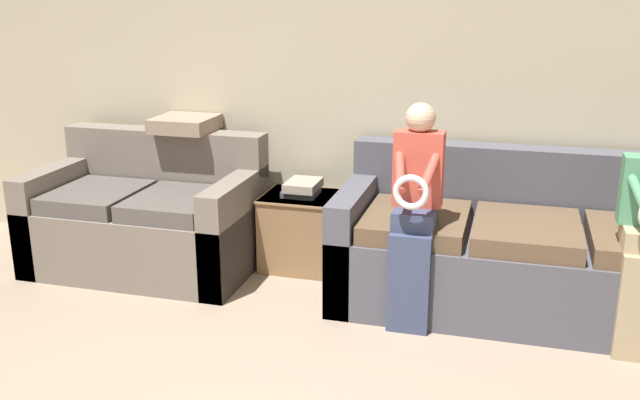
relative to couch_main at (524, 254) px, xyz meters
The scene contains 7 objects.
wall_back 1.48m from the couch_main, 152.50° to the left, with size 6.89×0.06×2.55m.
couch_main is the anchor object (origin of this frame).
couch_side 2.53m from the couch_main, behind, with size 1.51×0.90×0.92m.
child_left_seated 0.83m from the couch_main, 146.81° to the right, with size 0.28×0.37×1.29m.
side_shelf 1.51m from the couch_main, behind, with size 0.54×0.47×0.52m.
book_stack 1.52m from the couch_main, behind, with size 0.24×0.29×0.10m.
throw_pillow 2.46m from the couch_main, behind, with size 0.41×0.41×0.10m.
Camera 1 is at (0.91, -1.92, 1.91)m, focal length 40.00 mm.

